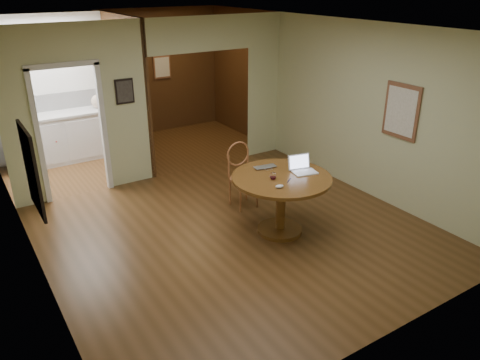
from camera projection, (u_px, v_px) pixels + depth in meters
floor at (239, 233)px, 6.53m from camera, size 5.00×5.00×0.00m
room_shell at (121, 101)px, 8.18m from camera, size 5.20×7.50×5.00m
dining_table at (281, 191)px, 6.33m from camera, size 1.34×1.34×0.84m
chair at (241, 171)px, 7.14m from camera, size 0.43×0.43×1.01m
open_laptop at (302, 167)px, 6.39m from camera, size 0.36×0.34×0.22m
closed_laptop at (267, 168)px, 6.48m from camera, size 0.34×0.25×0.02m
mouse at (279, 186)px, 5.90m from camera, size 0.12×0.09×0.05m
wine_glass at (273, 176)px, 6.14m from camera, size 0.09×0.09×0.10m
pen at (289, 180)px, 6.12m from camera, size 0.12×0.09×0.01m
kitchen_cabinet at (61, 138)px, 8.91m from camera, size 2.06×0.60×0.94m
grocery_bag at (98, 101)px, 9.06m from camera, size 0.29×0.26×0.26m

